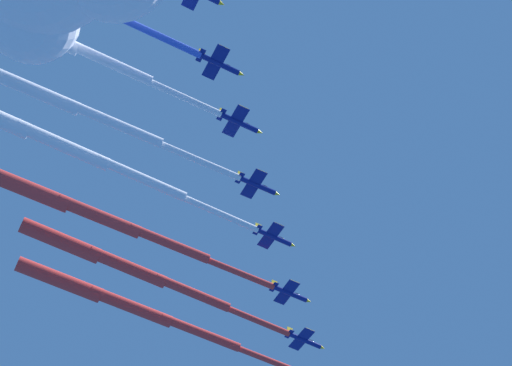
{
  "coord_description": "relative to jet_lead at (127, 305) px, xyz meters",
  "views": [
    {
      "loc": [
        13.98,
        78.16,
        -2.73
      ],
      "look_at": [
        0.0,
        0.0,
        154.59
      ],
      "focal_mm": 58.08,
      "sensor_mm": 36.0,
      "label": 1
    }
  ],
  "objects": [
    {
      "name": "jet_port_outer",
      "position": [
        25.58,
        62.26,
        -0.06
      ],
      "size": [
        72.8,
        24.95,
        4.35
      ],
      "color": "navy"
    },
    {
      "name": "jet_port_inner",
      "position": [
        1.53,
        12.05,
        -2.2
      ],
      "size": [
        73.01,
        25.79,
        4.3
      ],
      "color": "navy"
    },
    {
      "name": "jet_port_mid",
      "position": [
        18.43,
        38.71,
        -0.61
      ],
      "size": [
        80.4,
        27.75,
        4.34
      ],
      "color": "navy"
    },
    {
      "name": "jet_starboard_mid",
      "position": [
        25.76,
        50.7,
        -2.03
      ],
      "size": [
        82.34,
        26.7,
        4.34
      ],
      "color": "navy"
    },
    {
      "name": "jet_starboard_inner",
      "position": [
        8.96,
        24.2,
        -2.74
      ],
      "size": [
        75.11,
        24.97,
        4.3
      ],
      "color": "navy"
    },
    {
      "name": "jet_lead",
      "position": [
        0.0,
        0.0,
        0.0
      ],
      "size": [
        79.93,
        26.79,
        4.36
      ],
      "color": "navy"
    }
  ]
}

